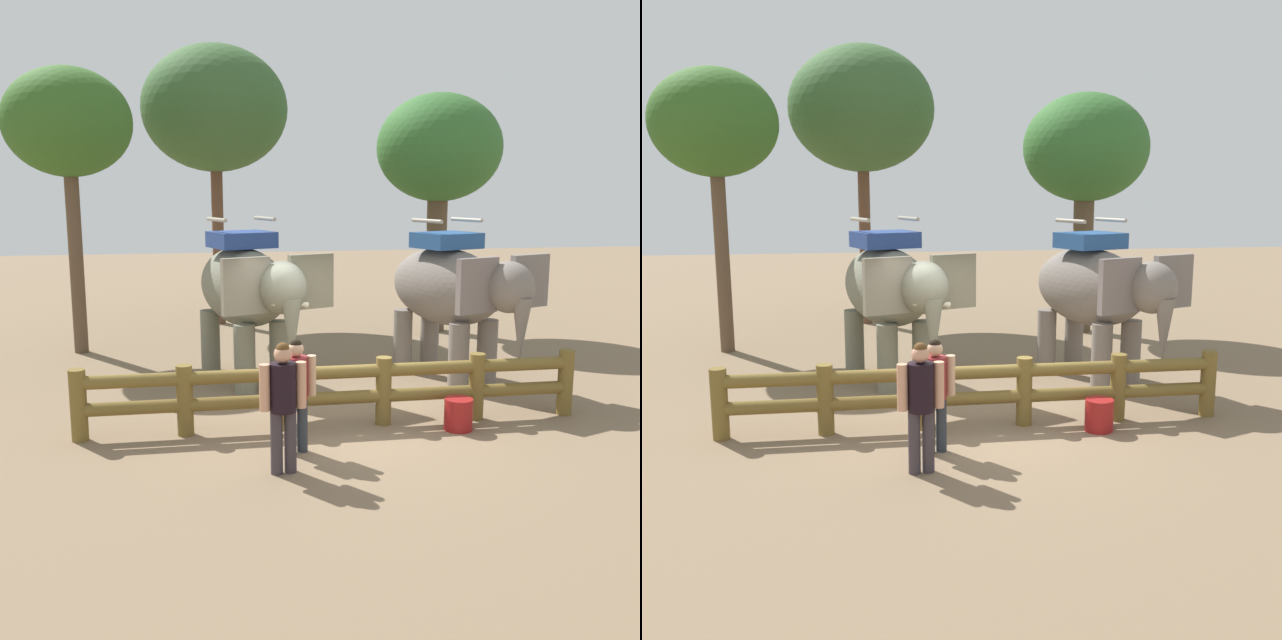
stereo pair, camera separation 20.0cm
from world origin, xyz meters
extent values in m
plane|color=#7C654B|center=(0.00, 0.00, 0.00)|extent=(60.00, 60.00, 0.00)
cylinder|color=brown|center=(-3.72, 0.10, 0.53)|extent=(0.24, 0.24, 1.05)
cylinder|color=brown|center=(-2.23, 0.09, 0.53)|extent=(0.24, 0.24, 1.05)
cylinder|color=brown|center=(-0.74, 0.07, 0.53)|extent=(0.24, 0.24, 1.05)
cylinder|color=brown|center=(0.74, 0.06, 0.53)|extent=(0.24, 0.24, 1.05)
cylinder|color=brown|center=(2.23, 0.05, 0.53)|extent=(0.24, 0.24, 1.05)
cylinder|color=brown|center=(3.72, 0.03, 0.53)|extent=(0.24, 0.24, 1.05)
cylinder|color=brown|center=(0.00, 0.07, 0.45)|extent=(7.44, 0.27, 0.20)
cylinder|color=brown|center=(0.00, 0.07, 0.85)|extent=(7.44, 0.27, 0.20)
cylinder|color=gray|center=(-0.57, 2.33, 0.62)|extent=(0.37, 0.37, 1.23)
cylinder|color=gray|center=(-1.21, 2.10, 0.62)|extent=(0.37, 0.37, 1.23)
cylinder|color=gray|center=(-1.13, 3.90, 0.62)|extent=(0.37, 0.37, 1.23)
cylinder|color=gray|center=(-1.77, 3.67, 0.62)|extent=(0.37, 0.37, 1.23)
ellipsoid|color=gray|center=(-1.17, 3.00, 1.77)|extent=(2.09, 3.03, 1.44)
ellipsoid|color=gray|center=(-0.62, 1.45, 1.95)|extent=(1.05, 1.14, 0.88)
cube|color=gray|center=(-0.10, 1.76, 2.01)|extent=(0.82, 0.39, 0.93)
cube|color=gray|center=(-1.22, 1.36, 2.01)|extent=(0.82, 0.39, 0.93)
cone|color=gray|center=(-0.51, 1.15, 1.25)|extent=(0.33, 0.33, 1.13)
cone|color=beige|center=(-0.39, 1.29, 1.70)|extent=(0.38, 0.22, 0.16)
cone|color=beige|center=(-0.70, 1.18, 1.70)|extent=(0.38, 0.22, 0.16)
cube|color=navy|center=(-1.17, 3.00, 2.64)|extent=(1.30, 1.22, 0.29)
cylinder|color=#A59E8C|center=(-0.73, 3.16, 3.01)|extent=(0.35, 0.81, 0.07)
cylinder|color=#A59E8C|center=(-1.62, 2.84, 3.01)|extent=(0.35, 0.81, 0.07)
cylinder|color=slate|center=(3.17, 1.86, 0.61)|extent=(0.37, 0.37, 1.22)
cylinder|color=slate|center=(2.53, 1.62, 0.61)|extent=(0.37, 0.37, 1.22)
cylinder|color=slate|center=(2.60, 3.40, 0.61)|extent=(0.37, 0.37, 1.22)
cylinder|color=slate|center=(1.97, 3.17, 0.61)|extent=(0.37, 0.37, 1.22)
ellipsoid|color=slate|center=(2.57, 2.51, 1.76)|extent=(2.09, 3.00, 1.43)
ellipsoid|color=slate|center=(3.13, 0.99, 1.94)|extent=(1.05, 1.13, 0.87)
cube|color=slate|center=(3.64, 1.30, 1.99)|extent=(0.81, 0.40, 0.92)
cube|color=slate|center=(2.53, 0.89, 1.99)|extent=(0.81, 0.40, 0.92)
cone|color=slate|center=(3.24, 0.69, 1.24)|extent=(0.33, 0.33, 1.12)
cube|color=#254F8C|center=(2.57, 2.51, 2.61)|extent=(1.29, 1.22, 0.29)
cylinder|color=#A59E8C|center=(3.01, 2.68, 2.98)|extent=(0.35, 0.80, 0.07)
cylinder|color=#A59E8C|center=(2.13, 2.35, 2.98)|extent=(0.35, 0.80, 0.07)
cylinder|color=#2C323A|center=(-0.65, -0.88, 0.38)|extent=(0.15, 0.15, 0.76)
cylinder|color=#2C323A|center=(-0.82, -0.90, 0.38)|extent=(0.15, 0.15, 0.76)
cylinder|color=maroon|center=(-0.73, -0.89, 1.05)|extent=(0.35, 0.35, 0.58)
cylinder|color=tan|center=(-0.52, -0.85, 1.07)|extent=(0.12, 0.12, 0.55)
cylinder|color=tan|center=(-0.95, -0.93, 1.07)|extent=(0.12, 0.12, 0.55)
sphere|color=tan|center=(-0.73, -0.89, 1.45)|extent=(0.21, 0.21, 0.21)
sphere|color=black|center=(-0.73, -0.89, 1.51)|extent=(0.16, 0.16, 0.16)
cylinder|color=#393037|center=(-0.91, -1.56, 0.41)|extent=(0.16, 0.16, 0.81)
cylinder|color=#393037|center=(-1.08, -1.59, 0.41)|extent=(0.16, 0.16, 0.81)
cylinder|color=black|center=(-1.00, -1.57, 1.12)|extent=(0.37, 0.37, 0.62)
cylinder|color=tan|center=(-0.76, -1.55, 1.14)|extent=(0.13, 0.13, 0.59)
cylinder|color=tan|center=(-1.23, -1.60, 1.14)|extent=(0.13, 0.13, 0.59)
sphere|color=tan|center=(-1.00, -1.57, 1.55)|extent=(0.22, 0.22, 0.22)
sphere|color=#593819|center=(-1.00, -1.57, 1.61)|extent=(0.18, 0.18, 0.18)
cylinder|color=brown|center=(3.91, 6.93, 1.84)|extent=(0.50, 0.50, 3.68)
ellipsoid|color=#32672C|center=(3.91, 6.93, 4.52)|extent=(3.04, 3.04, 2.58)
cylinder|color=brown|center=(-4.54, 5.94, 2.09)|extent=(0.30, 0.30, 4.18)
ellipsoid|color=#326021|center=(-4.54, 5.94, 4.91)|extent=(2.65, 2.65, 2.25)
cylinder|color=brown|center=(-1.40, 8.83, 2.26)|extent=(0.30, 0.30, 4.52)
ellipsoid|color=#355B2D|center=(-1.40, 8.83, 5.53)|extent=(3.69, 3.69, 3.14)
cylinder|color=maroon|center=(1.78, -0.39, 0.24)|extent=(0.42, 0.42, 0.48)
camera|label=1|loc=(-2.04, -10.13, 3.58)|focal=40.22mm
camera|label=2|loc=(-1.84, -10.16, 3.58)|focal=40.22mm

